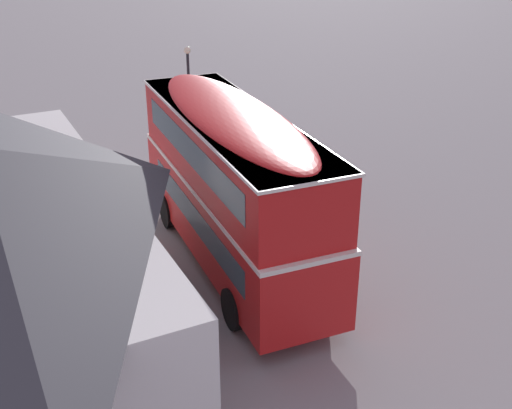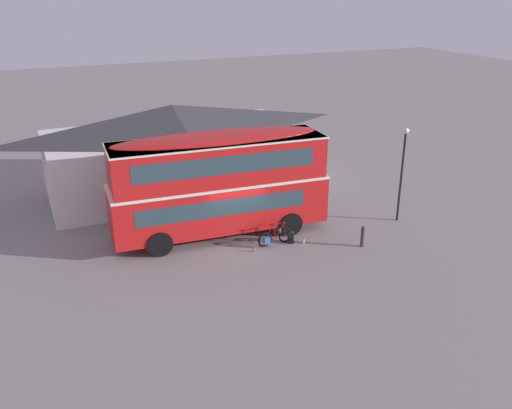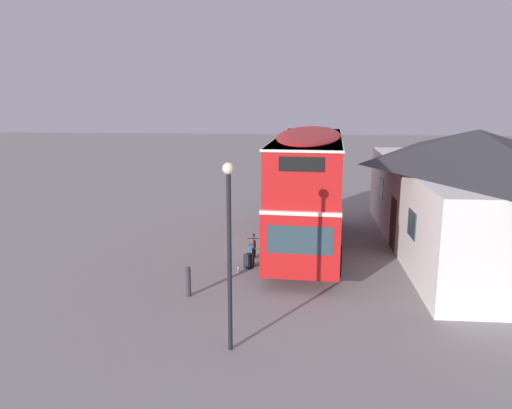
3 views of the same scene
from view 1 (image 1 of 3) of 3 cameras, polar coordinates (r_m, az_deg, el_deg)
ground_plane at (r=20.21m, az=-0.11°, el=-4.00°), size 120.00×120.00×0.00m
double_decker_bus at (r=18.39m, az=-2.03°, el=2.06°), size 9.93×3.15×4.79m
touring_bicycle at (r=21.63m, az=0.96°, el=-0.79°), size 1.72×0.51×1.06m
backpack_on_ground at (r=22.32m, az=0.33°, el=-0.15°), size 0.36×0.34×0.57m
water_bottle_clear_plastic at (r=22.92m, az=0.39°, el=0.11°), size 0.07×0.07×0.25m
water_bottle_green_metal at (r=20.98m, az=2.99°, el=-2.53°), size 0.08×0.08×0.22m
street_lamp at (r=26.48m, az=-5.89°, el=9.87°), size 0.28×0.28×4.64m
kerb_bollard at (r=25.12m, az=0.75°, el=3.41°), size 0.16×0.16×0.97m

